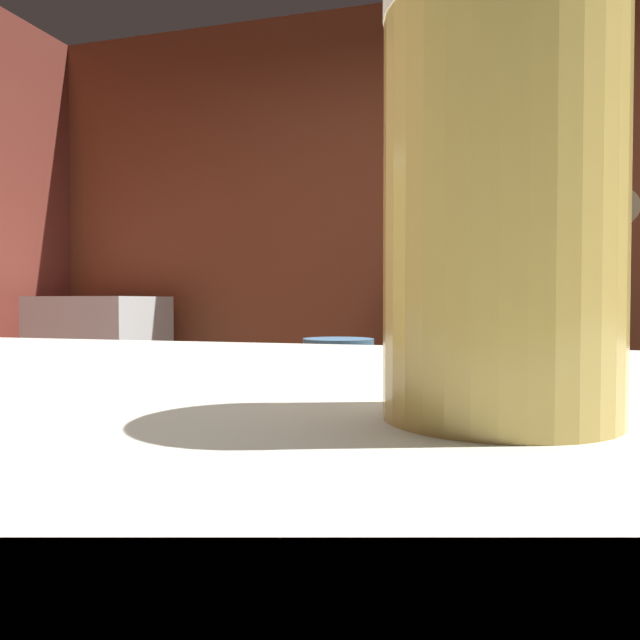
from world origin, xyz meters
TOP-DOWN VIEW (x-y plane):
  - wall_back at (0.00, 2.20)m, footprint 5.20×0.10m
  - prep_counter at (0.35, 0.59)m, footprint 2.10×0.60m
  - back_shelf at (0.02, 1.92)m, footprint 0.83×0.36m
  - mini_fridge at (-2.04, 1.75)m, footprint 0.62×0.58m
  - bartender at (0.22, 0.14)m, footprint 0.44×0.52m
  - mixing_bowl at (-0.31, 0.50)m, footprint 0.21×0.21m
  - chefs_knife at (0.50, 0.54)m, footprint 0.24×0.08m
  - pint_glass_near at (0.17, -1.10)m, footprint 0.07×0.07m
  - bottle_soy at (0.12, 2.01)m, footprint 0.07×0.07m
  - bottle_olive_oil at (-0.25, 1.88)m, footprint 0.06×0.06m
  - bottle_hot_sauce at (-0.31, 1.94)m, footprint 0.06×0.06m

SIDE VIEW (x-z plane):
  - prep_counter at x=0.35m, z-range 0.00..0.89m
  - mini_fridge at x=-2.04m, z-range 0.00..1.08m
  - back_shelf at x=0.02m, z-range 0.00..1.21m
  - chefs_knife at x=0.50m, z-range 0.89..0.90m
  - mixing_bowl at x=-0.31m, z-range 0.89..0.95m
  - bartender at x=0.22m, z-range 0.13..1.82m
  - pint_glass_near at x=0.17m, z-range 1.02..1.16m
  - bottle_soy at x=0.12m, z-range 1.19..1.38m
  - bottle_hot_sauce at x=-0.31m, z-range 1.19..1.41m
  - bottle_olive_oil at x=-0.25m, z-range 1.18..1.45m
  - wall_back at x=0.00m, z-range 0.00..2.70m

